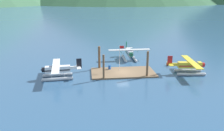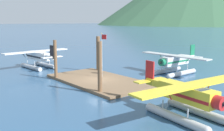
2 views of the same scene
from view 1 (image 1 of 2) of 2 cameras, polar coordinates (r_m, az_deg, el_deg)
The scene contains 11 objects.
ground_plane at distance 50.60m, azimuth 2.61°, elevation -1.82°, with size 1200.00×1200.00×0.00m, color #2D5175.
dock_platform at distance 50.55m, azimuth 2.61°, elevation -1.66°, with size 13.21×7.24×0.30m, color brown.
piling_near_left at distance 46.11m, azimuth -1.99°, elevation -0.43°, with size 0.41×0.41×4.95m, color brown.
piling_near_right at distance 47.80m, azimuth 8.38°, elevation 0.24°, with size 0.44×0.44×5.31m, color brown.
piling_far_left at distance 52.70m, azimuth -3.03°, elevation 1.83°, with size 0.52×0.52×5.12m, color brown.
flagpole at distance 50.42m, azimuth 1.94°, elevation 2.57°, with size 0.95×0.10×5.51m.
fuel_drum at distance 52.10m, azimuth -0.58°, elevation -0.40°, with size 0.62×0.62×0.88m.
mooring_buoy at distance 57.13m, azimuth 13.06°, elevation 0.31°, with size 0.75×0.75×0.75m, color orange.
seaplane_silver_bow_right at distance 60.76m, azimuth 4.07°, elevation 2.84°, with size 10.41×7.98×3.84m.
seaplane_white_port_aft at distance 48.09m, azimuth -12.74°, elevation -1.24°, with size 7.97×10.48×3.84m.
seaplane_yellow_stbd_aft at distance 52.22m, azimuth 17.92°, elevation -0.23°, with size 7.95×10.49×3.84m.
Camera 1 is at (-7.54, -47.43, 15.92)m, focal length 38.60 mm.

